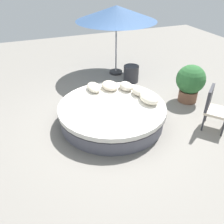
% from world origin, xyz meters
% --- Properties ---
extents(ground_plane, '(16.00, 16.00, 0.00)m').
position_xyz_m(ground_plane, '(0.00, 0.00, 0.00)').
color(ground_plane, gray).
extents(round_bed, '(2.49, 2.49, 0.46)m').
position_xyz_m(round_bed, '(0.00, 0.00, 0.24)').
color(round_bed, '#595966').
rests_on(round_bed, ground_plane).
extents(throw_pillow_0, '(0.56, 0.40, 0.22)m').
position_xyz_m(throw_pillow_0, '(-0.18, -0.86, 0.57)').
color(throw_pillow_0, beige).
rests_on(throw_pillow_0, round_bed).
extents(throw_pillow_1, '(0.43, 0.31, 0.20)m').
position_xyz_m(throw_pillow_1, '(0.23, -0.80, 0.56)').
color(throw_pillow_1, beige).
rests_on(throw_pillow_1, round_bed).
extents(throw_pillow_2, '(0.45, 0.32, 0.19)m').
position_xyz_m(throw_pillow_2, '(0.61, -0.62, 0.56)').
color(throw_pillow_2, beige).
rests_on(throw_pillow_2, round_bed).
extents(throw_pillow_3, '(0.53, 0.40, 0.18)m').
position_xyz_m(throw_pillow_3, '(0.80, -0.26, 0.55)').
color(throw_pillow_3, beige).
rests_on(throw_pillow_3, round_bed).
extents(throw_pillow_4, '(0.54, 0.32, 0.17)m').
position_xyz_m(throw_pillow_4, '(0.87, 0.16, 0.55)').
color(throw_pillow_4, beige).
rests_on(throw_pillow_4, round_bed).
extents(patio_chair, '(0.72, 0.72, 0.98)m').
position_xyz_m(patio_chair, '(-1.00, -2.01, 0.56)').
color(patio_chair, '#333338').
rests_on(patio_chair, ground_plane).
extents(patio_umbrella, '(2.50, 2.50, 2.16)m').
position_xyz_m(patio_umbrella, '(2.69, -1.20, 1.93)').
color(patio_umbrella, '#262628').
rests_on(patio_umbrella, ground_plane).
extents(planter, '(0.76, 0.76, 1.02)m').
position_xyz_m(planter, '(0.21, -2.30, 0.57)').
color(planter, brown).
rests_on(planter, ground_plane).
extents(side_table, '(0.47, 0.47, 0.52)m').
position_xyz_m(side_table, '(1.91, -1.40, 0.26)').
color(side_table, '#333338').
rests_on(side_table, ground_plane).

